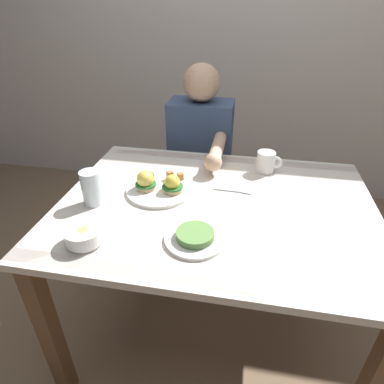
% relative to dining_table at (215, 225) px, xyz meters
% --- Properties ---
extents(ground_plane, '(6.00, 6.00, 0.00)m').
position_rel_dining_table_xyz_m(ground_plane, '(0.00, 0.00, -0.63)').
color(ground_plane, '#7F664C').
extents(back_wall, '(4.80, 0.10, 2.60)m').
position_rel_dining_table_xyz_m(back_wall, '(0.00, 1.50, 0.67)').
color(back_wall, silver).
rests_on(back_wall, ground_plane).
extents(dining_table, '(1.20, 0.90, 0.74)m').
position_rel_dining_table_xyz_m(dining_table, '(0.00, 0.00, 0.00)').
color(dining_table, silver).
rests_on(dining_table, ground_plane).
extents(eggs_benedict_plate, '(0.27, 0.27, 0.09)m').
position_rel_dining_table_xyz_m(eggs_benedict_plate, '(-0.24, 0.04, 0.13)').
color(eggs_benedict_plate, white).
rests_on(eggs_benedict_plate, dining_table).
extents(fruit_bowl, '(0.12, 0.12, 0.06)m').
position_rel_dining_table_xyz_m(fruit_bowl, '(-0.38, -0.31, 0.14)').
color(fruit_bowl, white).
rests_on(fruit_bowl, dining_table).
extents(coffee_mug, '(0.11, 0.08, 0.09)m').
position_rel_dining_table_xyz_m(coffee_mug, '(0.19, 0.30, 0.16)').
color(coffee_mug, white).
rests_on(coffee_mug, dining_table).
extents(fork, '(0.16, 0.02, 0.00)m').
position_rel_dining_table_xyz_m(fork, '(0.06, 0.10, 0.11)').
color(fork, silver).
rests_on(fork, dining_table).
extents(water_glass_near, '(0.07, 0.07, 0.14)m').
position_rel_dining_table_xyz_m(water_glass_near, '(-0.46, -0.09, 0.16)').
color(water_glass_near, silver).
rests_on(water_glass_near, dining_table).
extents(side_plate, '(0.20, 0.20, 0.04)m').
position_rel_dining_table_xyz_m(side_plate, '(-0.04, -0.23, 0.12)').
color(side_plate, white).
rests_on(side_plate, dining_table).
extents(diner_person, '(0.34, 0.54, 1.14)m').
position_rel_dining_table_xyz_m(diner_person, '(-0.16, 0.60, 0.02)').
color(diner_person, '#33333D').
rests_on(diner_person, ground_plane).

